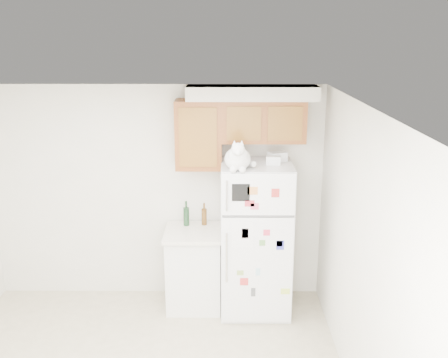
{
  "coord_description": "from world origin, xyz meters",
  "views": [
    {
      "loc": [
        0.8,
        -3.78,
        3.05
      ],
      "look_at": [
        0.78,
        1.55,
        1.55
      ],
      "focal_mm": 42.0,
      "sensor_mm": 36.0,
      "label": 1
    }
  ],
  "objects_px": {
    "bottle_green": "(186,213)",
    "bottle_amber": "(204,214)",
    "base_counter": "(194,268)",
    "storage_box_back": "(277,157)",
    "cat": "(238,158)",
    "storage_box_front": "(273,160)",
    "refrigerator": "(256,239)"
  },
  "relations": [
    {
      "from": "storage_box_back",
      "to": "storage_box_front",
      "type": "relative_size",
      "value": 1.2
    },
    {
      "from": "base_counter",
      "to": "bottle_green",
      "type": "relative_size",
      "value": 3.2
    },
    {
      "from": "base_counter",
      "to": "storage_box_back",
      "type": "bearing_deg",
      "value": 3.55
    },
    {
      "from": "base_counter",
      "to": "cat",
      "type": "relative_size",
      "value": 1.91
    },
    {
      "from": "cat",
      "to": "storage_box_front",
      "type": "relative_size",
      "value": 3.21
    },
    {
      "from": "cat",
      "to": "storage_box_front",
      "type": "xyz_separation_m",
      "value": [
        0.38,
        0.24,
        -0.08
      ]
    },
    {
      "from": "cat",
      "to": "storage_box_back",
      "type": "height_order",
      "value": "cat"
    },
    {
      "from": "base_counter",
      "to": "storage_box_back",
      "type": "relative_size",
      "value": 5.11
    },
    {
      "from": "base_counter",
      "to": "bottle_amber",
      "type": "distance_m",
      "value": 0.62
    },
    {
      "from": "storage_box_front",
      "to": "bottle_green",
      "type": "bearing_deg",
      "value": 171.66
    },
    {
      "from": "storage_box_back",
      "to": "storage_box_front",
      "type": "bearing_deg",
      "value": -135.68
    },
    {
      "from": "cat",
      "to": "bottle_amber",
      "type": "xyz_separation_m",
      "value": [
        -0.37,
        0.5,
        -0.78
      ]
    },
    {
      "from": "bottle_green",
      "to": "base_counter",
      "type": "bearing_deg",
      "value": -60.07
    },
    {
      "from": "storage_box_back",
      "to": "bottle_green",
      "type": "distance_m",
      "value": 1.22
    },
    {
      "from": "cat",
      "to": "storage_box_back",
      "type": "bearing_deg",
      "value": 41.34
    },
    {
      "from": "refrigerator",
      "to": "storage_box_front",
      "type": "relative_size",
      "value": 11.33
    },
    {
      "from": "bottle_amber",
      "to": "storage_box_front",
      "type": "bearing_deg",
      "value": -19.36
    },
    {
      "from": "storage_box_front",
      "to": "bottle_amber",
      "type": "distance_m",
      "value": 1.06
    },
    {
      "from": "storage_box_back",
      "to": "bottle_amber",
      "type": "relative_size",
      "value": 0.7
    },
    {
      "from": "refrigerator",
      "to": "bottle_amber",
      "type": "distance_m",
      "value": 0.66
    },
    {
      "from": "cat",
      "to": "base_counter",
      "type": "bearing_deg",
      "value": 145.79
    },
    {
      "from": "bottle_green",
      "to": "refrigerator",
      "type": "bearing_deg",
      "value": -16.46
    },
    {
      "from": "bottle_green",
      "to": "bottle_amber",
      "type": "xyz_separation_m",
      "value": [
        0.2,
        0.02,
        -0.02
      ]
    },
    {
      "from": "base_counter",
      "to": "bottle_amber",
      "type": "height_order",
      "value": "bottle_amber"
    },
    {
      "from": "cat",
      "to": "bottle_green",
      "type": "relative_size",
      "value": 1.67
    },
    {
      "from": "cat",
      "to": "bottle_amber",
      "type": "distance_m",
      "value": 1.0
    },
    {
      "from": "refrigerator",
      "to": "base_counter",
      "type": "relative_size",
      "value": 1.85
    },
    {
      "from": "cat",
      "to": "bottle_green",
      "type": "distance_m",
      "value": 1.07
    },
    {
      "from": "storage_box_front",
      "to": "base_counter",
      "type": "bearing_deg",
      "value": -179.73
    },
    {
      "from": "storage_box_front",
      "to": "cat",
      "type": "bearing_deg",
      "value": -141.66
    },
    {
      "from": "refrigerator",
      "to": "storage_box_front",
      "type": "distance_m",
      "value": 0.91
    },
    {
      "from": "bottle_green",
      "to": "storage_box_back",
      "type": "bearing_deg",
      "value": -5.67
    }
  ]
}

